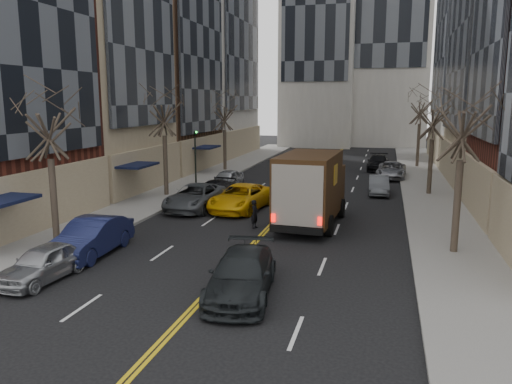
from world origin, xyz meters
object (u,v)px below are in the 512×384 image
taxi (241,198)px  pedestrian (255,214)px  ups_truck (311,189)px  observer_sedan (242,275)px

taxi → pedestrian: (1.93, -3.96, -0.02)m
ups_truck → pedestrian: ups_truck is taller
ups_truck → taxi: 5.47m
ups_truck → taxi: (-4.65, 2.62, -1.18)m
observer_sedan → taxi: (-3.81, 12.86, 0.04)m
observer_sedan → taxi: bearing=99.2°
ups_truck → observer_sedan: ups_truck is taller
ups_truck → pedestrian: (-2.72, -1.34, -1.21)m
taxi → pedestrian: size_ratio=3.71×
observer_sedan → pedestrian: bearing=94.6°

